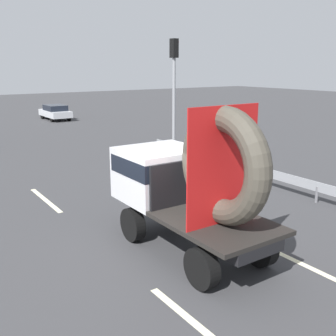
# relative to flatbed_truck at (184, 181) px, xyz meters

# --- Properties ---
(ground_plane) EXTENTS (120.00, 120.00, 0.00)m
(ground_plane) POSITION_rel_flatbed_truck_xyz_m (-0.10, 0.03, -1.71)
(ground_plane) COLOR #38383A
(flatbed_truck) EXTENTS (2.02, 4.60, 3.65)m
(flatbed_truck) POSITION_rel_flatbed_truck_xyz_m (0.00, 0.00, 0.00)
(flatbed_truck) COLOR black
(flatbed_truck) RESTS_ON ground_plane
(traffic_light) EXTENTS (0.42, 0.36, 5.70)m
(traffic_light) POSITION_rel_flatbed_truck_xyz_m (6.16, 9.12, 2.02)
(traffic_light) COLOR gray
(traffic_light) RESTS_ON ground_plane
(guardrail) EXTENTS (0.10, 11.13, 0.71)m
(guardrail) POSITION_rel_flatbed_truck_xyz_m (5.65, 4.36, -1.18)
(guardrail) COLOR gray
(guardrail) RESTS_ON ground_plane
(lane_dash_left_near) EXTENTS (0.16, 2.02, 0.01)m
(lane_dash_left_near) POSITION_rel_flatbed_truck_xyz_m (-1.70, -2.31, -1.70)
(lane_dash_left_near) COLOR beige
(lane_dash_left_near) RESTS_ON ground_plane
(lane_dash_left_far) EXTENTS (0.16, 2.95, 0.01)m
(lane_dash_left_far) POSITION_rel_flatbed_truck_xyz_m (-1.70, 5.55, -1.70)
(lane_dash_left_far) COLOR beige
(lane_dash_left_far) RESTS_ON ground_plane
(lane_dash_right_near) EXTENTS (0.16, 2.92, 0.01)m
(lane_dash_right_near) POSITION_rel_flatbed_truck_xyz_m (1.70, -2.64, -1.70)
(lane_dash_right_near) COLOR beige
(lane_dash_right_near) RESTS_ON ground_plane
(lane_dash_right_far) EXTENTS (0.16, 2.21, 0.01)m
(lane_dash_right_far) POSITION_rel_flatbed_truck_xyz_m (1.70, 5.99, -1.70)
(lane_dash_right_far) COLOR beige
(lane_dash_right_far) RESTS_ON ground_plane
(oncoming_car) EXTENTS (1.63, 3.81, 1.24)m
(oncoming_car) POSITION_rel_flatbed_truck_xyz_m (5.78, 25.88, -1.04)
(oncoming_car) COLOR black
(oncoming_car) RESTS_ON ground_plane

